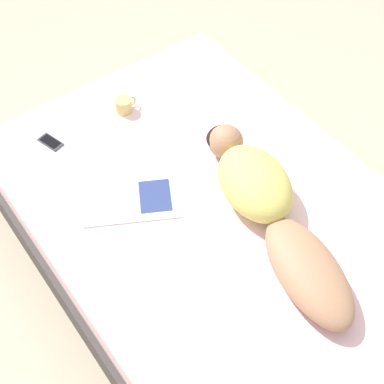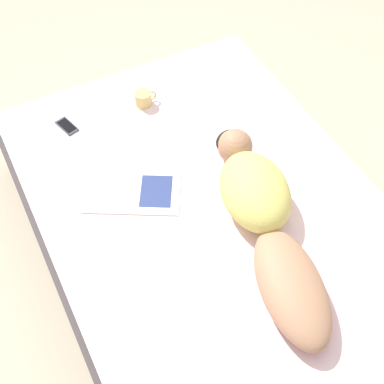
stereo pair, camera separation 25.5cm
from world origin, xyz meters
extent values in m
plane|color=#B7A88E|center=(0.00, 0.00, 0.00)|extent=(12.00, 12.00, 0.00)
cube|color=#383333|center=(0.00, 0.00, 0.16)|extent=(1.61, 2.25, 0.31)
cube|color=silver|center=(0.00, 0.00, 0.41)|extent=(1.55, 2.19, 0.20)
ellipsoid|color=#A37556|center=(0.07, -0.57, 0.58)|extent=(0.39, 0.62, 0.15)
ellipsoid|color=#D1C660|center=(0.18, -0.09, 0.62)|extent=(0.41, 0.52, 0.22)
ellipsoid|color=black|center=(0.25, 0.23, 0.60)|extent=(0.21, 0.20, 0.10)
sphere|color=#A37556|center=(0.25, 0.21, 0.60)|extent=(0.18, 0.18, 0.18)
cube|color=silver|center=(-0.40, 0.30, 0.51)|extent=(0.34, 0.36, 0.01)
cube|color=silver|center=(-0.20, 0.19, 0.51)|extent=(0.34, 0.36, 0.01)
cube|color=navy|center=(-0.20, 0.19, 0.52)|extent=(0.23, 0.24, 0.00)
cylinder|color=tan|center=(0.00, 0.79, 0.55)|extent=(0.09, 0.09, 0.08)
cylinder|color=black|center=(0.00, 0.79, 0.58)|extent=(0.08, 0.08, 0.00)
torus|color=tan|center=(0.05, 0.79, 0.55)|extent=(0.06, 0.01, 0.06)
cube|color=#333842|center=(-0.44, 0.82, 0.51)|extent=(0.10, 0.15, 0.01)
cube|color=black|center=(-0.44, 0.82, 0.52)|extent=(0.08, 0.12, 0.00)
camera|label=1|loc=(-0.99, -1.17, 2.58)|focal=50.00mm
camera|label=2|loc=(-0.77, -1.31, 2.58)|focal=50.00mm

